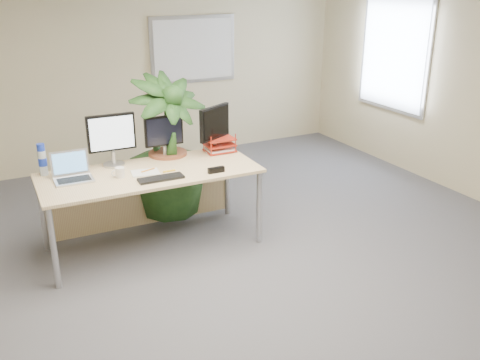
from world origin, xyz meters
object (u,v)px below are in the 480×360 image
monitor_left (112,137)px  monitor_right (164,134)px  desk (147,184)px  floor_plant (168,159)px  laptop (72,173)px

monitor_left → monitor_right: (0.53, -0.00, -0.04)m
desk → floor_plant: (0.33, 0.29, 0.12)m
desk → monitor_left: monitor_left is taller
monitor_left → desk: bearing=-38.4°
monitor_left → laptop: monitor_left is taller
desk → monitor_right: (0.27, 0.20, 0.42)m
floor_plant → desk: bearing=-138.5°
monitor_right → laptop: size_ratio=1.27×
monitor_left → laptop: size_ratio=1.48×
desk → floor_plant: 0.45m
monitor_left → floor_plant: bearing=7.9°
desk → monitor_left: 0.57m
desk → laptop: (-0.70, 0.02, 0.23)m
monitor_left → monitor_right: monitor_left is taller
floor_plant → laptop: 1.07m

